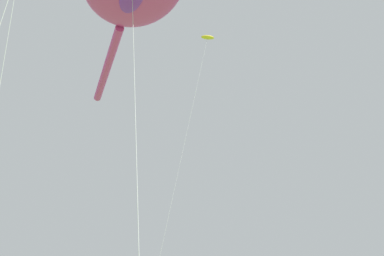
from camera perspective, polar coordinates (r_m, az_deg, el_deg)
The scene contains 1 object.
small_kite_delta_white at distance 34.29m, azimuth 2.00°, elevation 11.61°, with size 4.54×3.20×22.65m.
Camera 1 is at (-7.26, 2.98, 1.73)m, focal length 39.69 mm.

